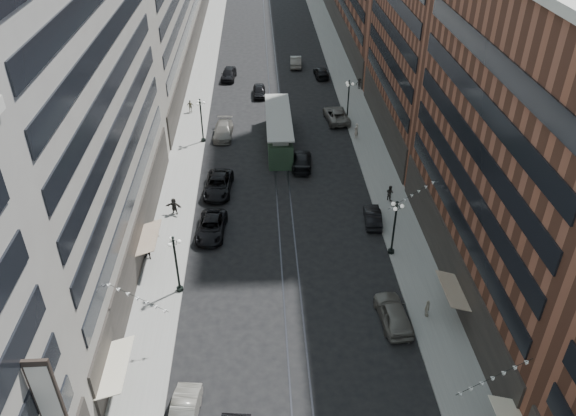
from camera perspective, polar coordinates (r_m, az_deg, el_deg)
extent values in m
plane|color=black|center=(74.14, -1.13, 8.63)|extent=(220.00, 220.00, 0.00)
cube|color=gray|center=(83.70, -9.09, 11.31)|extent=(4.00, 180.00, 0.15)
cube|color=gray|center=(84.28, 6.26, 11.69)|extent=(4.00, 180.00, 0.15)
cube|color=#2D2D33|center=(83.28, -1.88, 11.55)|extent=(0.12, 180.00, 0.02)
cube|color=#2D2D33|center=(83.31, -0.90, 11.57)|extent=(0.12, 180.00, 0.02)
cube|color=gray|center=(46.17, -21.84, 9.06)|extent=(8.00, 36.00, 28.00)
cube|color=brown|center=(44.48, 22.92, 4.97)|extent=(8.00, 30.00, 24.00)
cylinder|color=black|center=(47.46, -10.92, -8.06)|extent=(0.56, 0.56, 0.30)
cylinder|color=black|center=(45.89, -11.24, -5.78)|extent=(0.18, 0.18, 5.20)
sphere|color=black|center=(44.19, -11.64, -2.97)|extent=(0.24, 0.24, 0.24)
sphere|color=white|center=(44.36, -11.00, -3.38)|extent=(0.36, 0.36, 0.36)
sphere|color=white|center=(44.77, -11.81, -3.09)|extent=(0.36, 0.36, 0.36)
sphere|color=white|center=(44.15, -11.93, -3.70)|extent=(0.36, 0.36, 0.36)
cylinder|color=black|center=(69.83, -8.59, 6.85)|extent=(0.56, 0.56, 0.30)
cylinder|color=black|center=(68.77, -8.76, 8.67)|extent=(0.18, 0.18, 5.20)
sphere|color=black|center=(67.65, -8.97, 10.81)|extent=(0.24, 0.24, 0.24)
sphere|color=white|center=(67.76, -8.55, 10.52)|extent=(0.36, 0.36, 0.36)
sphere|color=white|center=(68.18, -9.10, 10.62)|extent=(0.36, 0.36, 0.36)
sphere|color=white|center=(67.47, -9.16, 10.36)|extent=(0.36, 0.36, 0.36)
cylinder|color=black|center=(51.28, 10.43, -4.35)|extent=(0.56, 0.56, 0.30)
cylinder|color=black|center=(49.83, 10.71, -2.13)|extent=(0.18, 0.18, 5.20)
sphere|color=black|center=(48.27, 11.06, 0.57)|extent=(0.24, 0.24, 0.24)
sphere|color=white|center=(48.59, 11.52, 0.19)|extent=(0.36, 0.36, 0.36)
sphere|color=white|center=(48.75, 10.65, 0.42)|extent=(0.36, 0.36, 0.36)
sphere|color=white|center=(48.12, 10.84, -0.09)|extent=(0.36, 0.36, 0.36)
cylinder|color=black|center=(74.85, 6.01, 8.96)|extent=(0.56, 0.56, 0.30)
cylinder|color=black|center=(73.86, 6.13, 10.68)|extent=(0.18, 0.18, 5.20)
sphere|color=black|center=(72.82, 6.26, 12.71)|extent=(0.24, 0.24, 0.24)
sphere|color=white|center=(73.03, 6.60, 12.41)|extent=(0.36, 0.36, 0.36)
sphere|color=white|center=(73.29, 6.02, 12.53)|extent=(0.36, 0.36, 0.36)
sphere|color=white|center=(72.57, 6.11, 12.30)|extent=(0.36, 0.36, 0.36)
cube|color=#263C29|center=(68.17, -0.95, 7.61)|extent=(2.76, 13.24, 2.87)
cube|color=gray|center=(67.41, -0.96, 8.96)|extent=(1.77, 12.14, 0.66)
cube|color=gray|center=(67.22, -0.97, 9.30)|extent=(2.98, 13.46, 0.17)
cylinder|color=black|center=(64.25, -0.76, 4.82)|extent=(2.54, 0.77, 0.77)
cylinder|color=black|center=(73.09, -1.10, 8.58)|extent=(2.54, 0.77, 0.77)
imported|color=gray|center=(38.50, -10.57, -19.99)|extent=(2.11, 4.83, 1.54)
imported|color=black|center=(53.11, -7.81, -1.92)|extent=(2.99, 5.73, 1.54)
imported|color=#646158|center=(44.46, 10.67, -10.48)|extent=(2.43, 5.30, 1.76)
imported|color=black|center=(50.79, -14.14, -4.16)|extent=(1.06, 0.80, 1.93)
imported|color=#BCB19B|center=(45.36, 13.97, -9.86)|extent=(0.61, 0.97, 1.53)
imported|color=black|center=(59.28, -7.12, 2.35)|extent=(3.24, 6.20, 1.67)
imported|color=slate|center=(70.73, -6.59, 7.83)|extent=(2.52, 5.64, 1.61)
imported|color=black|center=(88.75, -6.05, 13.40)|extent=(2.52, 5.23, 1.72)
imported|color=black|center=(54.79, 8.60, -0.84)|extent=(1.82, 4.38, 1.41)
imported|color=#635F58|center=(74.70, 4.94, 9.41)|extent=(3.30, 6.19, 1.65)
imported|color=black|center=(89.41, 3.39, 13.58)|extent=(2.27, 5.02, 1.43)
imported|color=black|center=(82.21, -2.94, 11.78)|extent=(1.82, 4.44, 1.51)
imported|color=#68655C|center=(93.71, 0.79, 14.67)|extent=(2.03, 5.14, 1.67)
imported|color=black|center=(56.20, -11.51, 0.18)|extent=(1.68, 0.84, 1.74)
imported|color=gray|center=(77.64, -9.88, 10.16)|extent=(1.07, 0.60, 1.73)
imported|color=black|center=(58.14, 10.30, 1.53)|extent=(0.86, 0.91, 1.67)
imported|color=#BDAD9C|center=(70.03, 6.95, 7.81)|extent=(0.83, 0.80, 1.91)
imported|color=black|center=(84.90, 7.25, 12.42)|extent=(1.06, 0.51, 1.60)
imported|color=black|center=(63.49, 1.40, 4.84)|extent=(2.63, 5.56, 1.57)
imported|color=beige|center=(53.43, -13.33, -2.01)|extent=(1.14, 0.94, 1.79)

